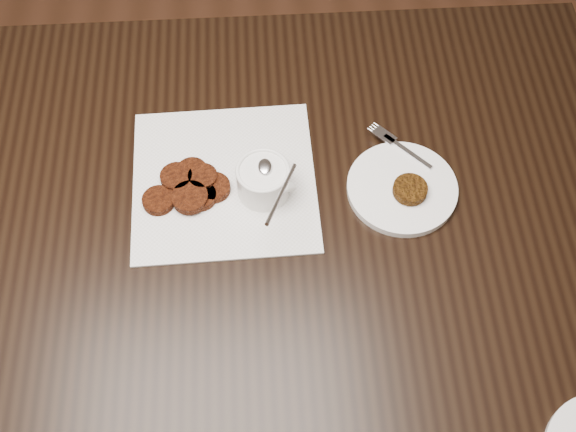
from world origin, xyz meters
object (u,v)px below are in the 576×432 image
Objects in this scene: table at (216,320)px; napkin at (224,180)px; plate_with_patty at (403,186)px; sauce_ramekin at (263,169)px.

napkin is (0.05, 0.09, 0.38)m from table.
sauce_ramekin is at bearing 177.34° from plate_with_patty.
sauce_ramekin is 0.67× the size of plate_with_patty.
table is at bearing -117.58° from napkin.
plate_with_patty is at bearing -6.96° from napkin.
plate_with_patty is (0.29, -0.04, 0.01)m from napkin.
table is 0.39m from napkin.
sauce_ramekin reaches higher than table.
napkin is at bearing 62.42° from table.
table is 12.16× the size of sauce_ramekin.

